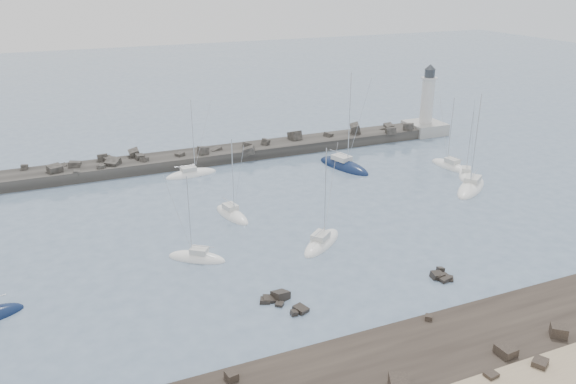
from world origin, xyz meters
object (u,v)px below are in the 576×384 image
object	(u,v)px
sailboat_9	(471,188)
sailboat_10	(466,175)
sailboat_7	(344,166)
sailboat_3	(191,175)
sailboat_6	(322,243)
lighthouse	(426,118)
sailboat_5	(232,215)
sailboat_8	(450,167)
sailboat_4	(197,258)

from	to	relation	value
sailboat_9	sailboat_10	size ratio (longest dim) A/B	1.41
sailboat_10	sailboat_7	bearing A→B (deg)	145.10
sailboat_3	sailboat_6	world-z (taller)	sailboat_3
sailboat_9	sailboat_10	distance (m)	5.96
lighthouse	sailboat_3	xyz separation A→B (m)	(-49.75, -6.00, -2.96)
sailboat_5	sailboat_9	distance (m)	36.82
lighthouse	sailboat_3	world-z (taller)	lighthouse
sailboat_3	sailboat_5	distance (m)	18.07
lighthouse	sailboat_10	distance (m)	25.34
sailboat_7	sailboat_9	distance (m)	20.98
sailboat_6	sailboat_9	size ratio (longest dim) A/B	0.82
sailboat_7	sailboat_10	distance (m)	19.84
sailboat_8	sailboat_7	bearing A→B (deg)	157.04
sailboat_8	sailboat_6	bearing A→B (deg)	-152.24
lighthouse	sailboat_9	size ratio (longest dim) A/B	0.91
sailboat_5	sailboat_8	bearing A→B (deg)	6.89
sailboat_10	sailboat_3	bearing A→B (deg)	156.76
sailboat_6	sailboat_5	bearing A→B (deg)	121.47
sailboat_3	sailboat_7	distance (m)	25.40
sailboat_5	sailboat_6	xyz separation A→B (m)	(7.50, -12.25, 0.00)
sailboat_4	sailboat_6	size ratio (longest dim) A/B	0.85
sailboat_4	sailboat_7	bearing A→B (deg)	35.31
sailboat_6	sailboat_7	xyz separation A→B (m)	(15.94, 24.07, 0.01)
sailboat_3	sailboat_4	distance (m)	28.76
sailboat_4	sailboat_9	size ratio (longest dim) A/B	0.69
sailboat_7	sailboat_8	distance (m)	17.92
sailboat_5	sailboat_10	distance (m)	39.71
sailboat_3	sailboat_8	world-z (taller)	sailboat_3
lighthouse	sailboat_5	size ratio (longest dim) A/B	1.22
sailboat_9	sailboat_5	bearing A→B (deg)	172.87
sailboat_9	sailboat_10	xyz separation A→B (m)	(3.17, 5.04, -0.01)
sailboat_10	sailboat_5	bearing A→B (deg)	-179.32
sailboat_6	sailboat_9	distance (m)	30.04
sailboat_4	lighthouse	bearing A→B (deg)	31.32
sailboat_4	sailboat_5	distance (m)	12.50
sailboat_4	sailboat_3	bearing A→B (deg)	77.46
sailboat_3	sailboat_10	size ratio (longest dim) A/B	1.18
lighthouse	sailboat_6	distance (m)	54.88
sailboat_5	sailboat_3	bearing A→B (deg)	93.77
sailboat_7	sailboat_6	bearing A→B (deg)	-123.52
lighthouse	sailboat_9	xyz separation A→B (m)	(-12.03, -28.60, -2.94)
sailboat_7	sailboat_9	bearing A→B (deg)	-51.38
sailboat_5	sailboat_10	bearing A→B (deg)	0.68
lighthouse	sailboat_6	world-z (taller)	lighthouse
lighthouse	sailboat_8	xyz separation A→B (m)	(-8.62, -19.20, -2.95)
sailboat_5	sailboat_8	size ratio (longest dim) A/B	0.94
sailboat_6	sailboat_10	distance (m)	34.63
sailboat_5	sailboat_6	world-z (taller)	sailboat_6
sailboat_3	sailboat_9	xyz separation A→B (m)	(37.73, -22.60, 0.02)
sailboat_9	sailboat_10	bearing A→B (deg)	57.84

